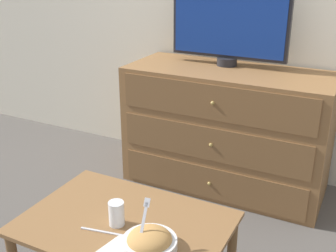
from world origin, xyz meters
The scene contains 8 objects.
ground_plane centered at (0.00, 0.00, 0.00)m, with size 12.00×12.00×0.00m, color #56514C.
dresser centered at (0.06, -0.31, 0.41)m, with size 1.33×0.57×0.82m.
tv centered at (0.00, -0.20, 1.11)m, with size 0.78×0.13×0.57m.
coffee_table centered at (0.02, -1.52, 0.36)m, with size 0.89×0.62×0.41m.
takeout_bowl centered at (0.21, -1.63, 0.44)m, with size 0.22×0.22×0.19m.
drink_cup centered at (0.00, -1.55, 0.46)m, with size 0.07×0.07×0.11m.
napkin centered at (0.11, -1.70, 0.41)m, with size 0.17×0.17×0.00m.
knife centered at (-0.02, -1.63, 0.41)m, with size 0.20×0.05×0.01m.
Camera 1 is at (0.89, -2.81, 1.49)m, focal length 45.00 mm.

